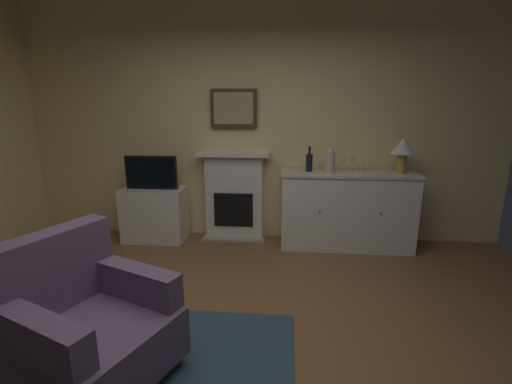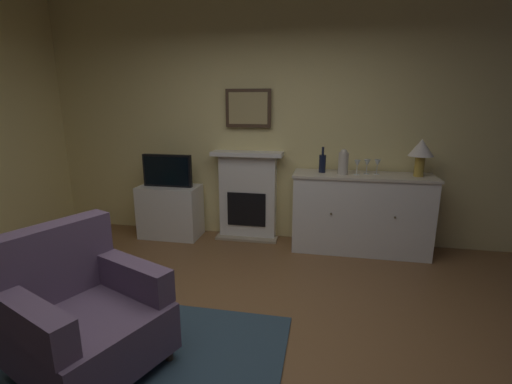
% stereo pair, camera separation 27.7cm
% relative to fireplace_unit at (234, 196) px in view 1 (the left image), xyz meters
% --- Properties ---
extents(ground_plane, '(5.88, 4.66, 0.10)m').
position_rel_fireplace_unit_xyz_m(ground_plane, '(0.30, -2.17, -0.60)').
color(ground_plane, brown).
rests_on(ground_plane, ground).
extents(wall_rear, '(5.88, 0.06, 2.96)m').
position_rel_fireplace_unit_xyz_m(wall_rear, '(0.30, 0.13, 0.93)').
color(wall_rear, '#EAD68C').
rests_on(wall_rear, ground_plane).
extents(area_rug, '(2.34, 1.62, 0.02)m').
position_rel_fireplace_unit_xyz_m(area_rug, '(-0.44, -2.52, -0.54)').
color(area_rug, '#2D4251').
rests_on(area_rug, ground_plane).
extents(fireplace_unit, '(0.87, 0.30, 1.10)m').
position_rel_fireplace_unit_xyz_m(fireplace_unit, '(0.00, 0.00, 0.00)').
color(fireplace_unit, white).
rests_on(fireplace_unit, ground_plane).
extents(framed_picture, '(0.55, 0.04, 0.45)m').
position_rel_fireplace_unit_xyz_m(framed_picture, '(-0.00, 0.05, 1.06)').
color(framed_picture, '#473323').
extents(sideboard_cabinet, '(1.54, 0.49, 0.90)m').
position_rel_fireplace_unit_xyz_m(sideboard_cabinet, '(1.35, -0.18, -0.10)').
color(sideboard_cabinet, white).
rests_on(sideboard_cabinet, ground_plane).
extents(table_lamp, '(0.26, 0.26, 0.40)m').
position_rel_fireplace_unit_xyz_m(table_lamp, '(1.92, -0.18, 0.63)').
color(table_lamp, '#B79338').
rests_on(table_lamp, sideboard_cabinet).
extents(wine_bottle, '(0.08, 0.08, 0.29)m').
position_rel_fireplace_unit_xyz_m(wine_bottle, '(0.90, -0.15, 0.46)').
color(wine_bottle, black).
rests_on(wine_bottle, sideboard_cabinet).
extents(wine_glass_left, '(0.07, 0.07, 0.16)m').
position_rel_fireplace_unit_xyz_m(wine_glass_left, '(1.28, -0.22, 0.48)').
color(wine_glass_left, silver).
rests_on(wine_glass_left, sideboard_cabinet).
extents(wine_glass_center, '(0.07, 0.07, 0.16)m').
position_rel_fireplace_unit_xyz_m(wine_glass_center, '(1.39, -0.15, 0.48)').
color(wine_glass_center, silver).
rests_on(wine_glass_center, sideboard_cabinet).
extents(wine_glass_right, '(0.07, 0.07, 0.16)m').
position_rel_fireplace_unit_xyz_m(wine_glass_right, '(1.50, -0.14, 0.48)').
color(wine_glass_right, silver).
rests_on(wine_glass_right, sideboard_cabinet).
extents(vase_decorative, '(0.11, 0.11, 0.28)m').
position_rel_fireplace_unit_xyz_m(vase_decorative, '(1.13, -0.23, 0.49)').
color(vase_decorative, beige).
rests_on(vase_decorative, sideboard_cabinet).
extents(tv_cabinet, '(0.75, 0.42, 0.66)m').
position_rel_fireplace_unit_xyz_m(tv_cabinet, '(-0.98, -0.16, -0.22)').
color(tv_cabinet, white).
rests_on(tv_cabinet, ground_plane).
extents(tv_set, '(0.62, 0.07, 0.40)m').
position_rel_fireplace_unit_xyz_m(tv_set, '(-0.98, -0.19, 0.31)').
color(tv_set, black).
rests_on(tv_set, tv_cabinet).
extents(armchair, '(1.04, 1.01, 0.92)m').
position_rel_fireplace_unit_xyz_m(armchair, '(-0.52, -2.48, -0.17)').
color(armchair, '#604C66').
rests_on(armchair, ground_plane).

